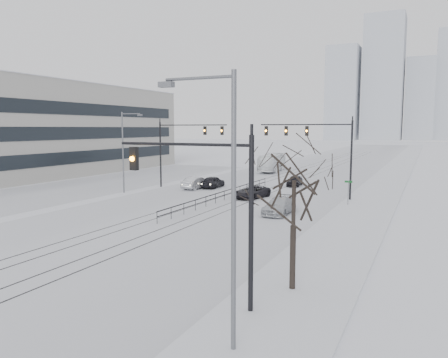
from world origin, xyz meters
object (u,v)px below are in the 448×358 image
bare_tree (294,192)px  box_truck (272,163)px  traffic_mast_near (213,196)px  sedan_nb_far (295,181)px  sedan_nb_front (252,192)px  sedan_nb_right (279,206)px  sedan_sb_inner (213,182)px  sedan_sb_outer (196,183)px

bare_tree → box_truck: bare_tree is taller
traffic_mast_near → sedan_nb_far: 38.61m
sedan_nb_front → sedan_nb_right: sedan_nb_right is taller
sedan_nb_right → sedan_nb_far: (-3.83, 17.96, -0.04)m
sedan_sb_inner → sedan_nb_far: size_ratio=1.09×
bare_tree → box_truck: bearing=109.9°
sedan_nb_front → sedan_nb_far: sedan_nb_far is taller
bare_tree → sedan_nb_right: bare_tree is taller
box_truck → bare_tree: bearing=103.8°
traffic_mast_near → bare_tree: size_ratio=1.15×
sedan_sb_outer → box_truck: bearing=-89.1°
traffic_mast_near → bare_tree: traffic_mast_near is taller
sedan_nb_right → sedan_nb_far: bearing=102.1°
bare_tree → sedan_sb_outer: bare_tree is taller
sedan_sb_outer → box_truck: 23.84m
traffic_mast_near → sedan_nb_right: size_ratio=1.45×
bare_tree → sedan_nb_right: (-6.03, 16.72, -3.79)m
sedan_nb_front → sedan_sb_outer: bearing=168.1°
bare_tree → sedan_sb_outer: size_ratio=1.37×
bare_tree → sedan_nb_front: bare_tree is taller
traffic_mast_near → sedan_sb_inner: bearing=116.6°
sedan_nb_front → sedan_sb_inner: bearing=154.5°
traffic_mast_near → sedan_nb_front: size_ratio=1.50×
bare_tree → sedan_sb_outer: bearing=126.1°
bare_tree → sedan_sb_outer: 33.83m
sedan_sb_outer → sedan_nb_far: size_ratio=1.14×
traffic_mast_near → box_truck: size_ratio=0.66×
traffic_mast_near → bare_tree: 3.85m
traffic_mast_near → box_truck: 56.37m
sedan_sb_outer → sedan_sb_inner: bearing=-125.7°
bare_tree → sedan_nb_front: 26.34m
traffic_mast_near → box_truck: bearing=106.5°
bare_tree → sedan_sb_inner: bare_tree is taller
sedan_sb_inner → sedan_nb_far: bearing=-148.6°
sedan_sb_inner → box_truck: bearing=-92.9°
sedan_sb_outer → sedan_nb_right: sedan_sb_outer is taller
traffic_mast_near → sedan_sb_outer: (-17.39, 30.18, -3.83)m
sedan_nb_far → sedan_nb_right: bearing=-82.9°
traffic_mast_near → sedan_nb_far: traffic_mast_near is taller
sedan_nb_front → bare_tree: bearing=-53.5°
traffic_mast_near → sedan_nb_far: size_ratio=1.80×
box_truck → sedan_sb_inner: bearing=84.0°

